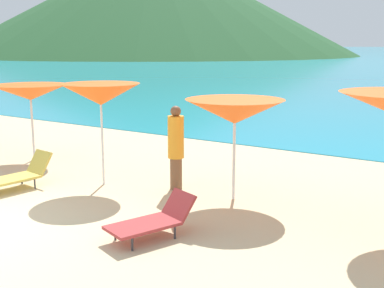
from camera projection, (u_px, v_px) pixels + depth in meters
name	position (u px, v px, depth m)	size (l,w,h in m)	color
ground_plane	(241.00, 142.00, 16.67)	(50.00, 100.00, 0.30)	beige
headland_hill	(154.00, 1.00, 132.79)	(107.05, 107.05, 28.20)	#235128
umbrella_3	(30.00, 92.00, 13.08)	(1.99, 1.99, 2.02)	silver
umbrella_4	(101.00, 95.00, 10.68)	(1.75, 1.75, 2.24)	silver
umbrella_5	(235.00, 112.00, 9.67)	(2.05, 2.05, 2.02)	silver
lounge_chair_2	(17.00, 175.00, 10.67)	(0.81, 1.68, 0.73)	#D8BF4C
lounge_chair_4	(153.00, 220.00, 8.00)	(1.06, 1.56, 0.66)	#A53333
beachgoer_0	(176.00, 146.00, 10.53)	(0.34, 0.34, 1.80)	brown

